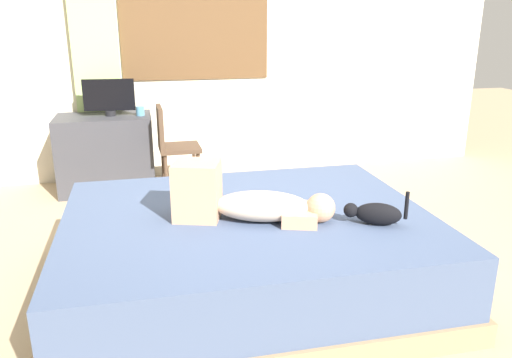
{
  "coord_description": "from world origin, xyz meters",
  "views": [
    {
      "loc": [
        -0.69,
        -2.87,
        1.64
      ],
      "look_at": [
        -0.0,
        0.12,
        0.66
      ],
      "focal_mm": 35.46,
      "sensor_mm": 36.0,
      "label": 1
    }
  ],
  "objects_px": {
    "desk": "(106,153)",
    "bed": "(248,252)",
    "cup": "(140,111)",
    "chair_by_desk": "(172,143)",
    "cat": "(375,213)",
    "person_lying": "(245,201)",
    "tv_monitor": "(109,97)"
  },
  "relations": [
    {
      "from": "desk",
      "to": "chair_by_desk",
      "type": "relative_size",
      "value": 1.05
    },
    {
      "from": "bed",
      "to": "chair_by_desk",
      "type": "distance_m",
      "value": 1.96
    },
    {
      "from": "desk",
      "to": "tv_monitor",
      "type": "height_order",
      "value": "tv_monitor"
    },
    {
      "from": "cat",
      "to": "cup",
      "type": "distance_m",
      "value": 2.8
    },
    {
      "from": "bed",
      "to": "cup",
      "type": "distance_m",
      "value": 2.31
    },
    {
      "from": "person_lying",
      "to": "chair_by_desk",
      "type": "height_order",
      "value": "chair_by_desk"
    },
    {
      "from": "bed",
      "to": "tv_monitor",
      "type": "relative_size",
      "value": 4.67
    },
    {
      "from": "person_lying",
      "to": "chair_by_desk",
      "type": "distance_m",
      "value": 2.02
    },
    {
      "from": "desk",
      "to": "bed",
      "type": "bearing_deg",
      "value": -66.81
    },
    {
      "from": "cup",
      "to": "tv_monitor",
      "type": "bearing_deg",
      "value": 169.22
    },
    {
      "from": "cup",
      "to": "bed",
      "type": "bearing_deg",
      "value": -74.61
    },
    {
      "from": "cat",
      "to": "desk",
      "type": "distance_m",
      "value": 3.03
    },
    {
      "from": "person_lying",
      "to": "cup",
      "type": "xyz_separation_m",
      "value": [
        -0.57,
        2.25,
        0.16
      ]
    },
    {
      "from": "tv_monitor",
      "to": "cup",
      "type": "height_order",
      "value": "tv_monitor"
    },
    {
      "from": "tv_monitor",
      "to": "person_lying",
      "type": "bearing_deg",
      "value": -69.79
    },
    {
      "from": "cat",
      "to": "bed",
      "type": "bearing_deg",
      "value": 154.14
    },
    {
      "from": "cup",
      "to": "chair_by_desk",
      "type": "relative_size",
      "value": 0.1
    },
    {
      "from": "person_lying",
      "to": "tv_monitor",
      "type": "xyz_separation_m",
      "value": [
        -0.85,
        2.3,
        0.3
      ]
    },
    {
      "from": "cat",
      "to": "tv_monitor",
      "type": "bearing_deg",
      "value": 121.39
    },
    {
      "from": "bed",
      "to": "cat",
      "type": "relative_size",
      "value": 6.79
    },
    {
      "from": "cat",
      "to": "chair_by_desk",
      "type": "bearing_deg",
      "value": 114.07
    },
    {
      "from": "bed",
      "to": "tv_monitor",
      "type": "xyz_separation_m",
      "value": [
        -0.88,
        2.22,
        0.67
      ]
    },
    {
      "from": "person_lying",
      "to": "desk",
      "type": "distance_m",
      "value": 2.49
    },
    {
      "from": "chair_by_desk",
      "to": "tv_monitor",
      "type": "bearing_deg",
      "value": 151.18
    },
    {
      "from": "bed",
      "to": "desk",
      "type": "xyz_separation_m",
      "value": [
        -0.95,
        2.22,
        0.12
      ]
    },
    {
      "from": "person_lying",
      "to": "chair_by_desk",
      "type": "bearing_deg",
      "value": 98.4
    },
    {
      "from": "tv_monitor",
      "to": "bed",
      "type": "bearing_deg",
      "value": -68.43
    },
    {
      "from": "bed",
      "to": "chair_by_desk",
      "type": "xyz_separation_m",
      "value": [
        -0.32,
        1.91,
        0.26
      ]
    },
    {
      "from": "cat",
      "to": "desk",
      "type": "xyz_separation_m",
      "value": [
        -1.63,
        2.54,
        -0.2
      ]
    },
    {
      "from": "desk",
      "to": "chair_by_desk",
      "type": "bearing_deg",
      "value": -25.89
    },
    {
      "from": "desk",
      "to": "cup",
      "type": "xyz_separation_m",
      "value": [
        0.35,
        -0.05,
        0.41
      ]
    },
    {
      "from": "chair_by_desk",
      "to": "person_lying",
      "type": "bearing_deg",
      "value": -81.6
    }
  ]
}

